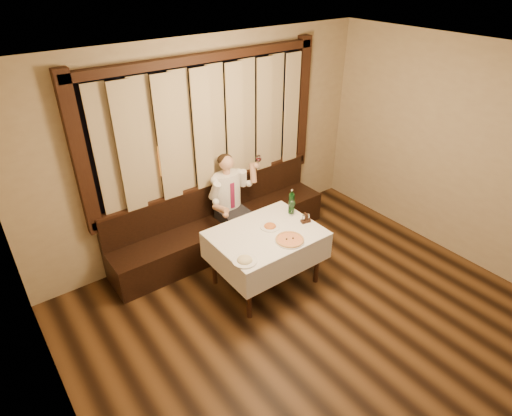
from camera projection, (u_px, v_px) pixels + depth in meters
room at (313, 203)px, 4.18m from camera, size 5.01×6.01×2.81m
banquette at (221, 226)px, 5.99m from camera, size 3.20×0.61×0.94m
dining_table at (266, 240)px, 5.11m from camera, size 1.27×0.97×0.76m
pizza at (290, 240)px, 4.91m from camera, size 0.35×0.35×0.04m
pasta_red at (270, 225)px, 5.14m from camera, size 0.24×0.24×0.08m
pasta_cream at (245, 259)px, 4.57m from camera, size 0.27×0.27×0.09m
green_bottle at (291, 203)px, 5.37m from camera, size 0.07×0.07×0.33m
table_wine_glass at (292, 204)px, 5.32m from camera, size 0.08×0.08×0.21m
cruet_caddy at (306, 219)px, 5.23m from camera, size 0.13×0.08×0.13m
seated_man at (231, 196)px, 5.74m from camera, size 0.74×0.55×1.36m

